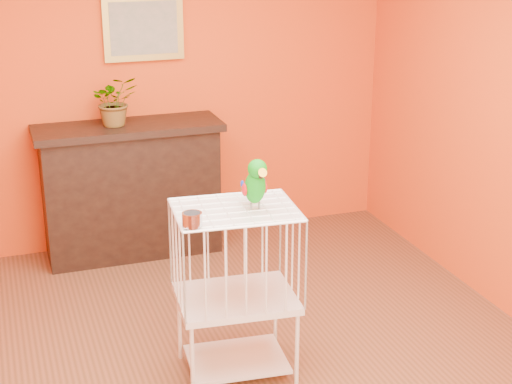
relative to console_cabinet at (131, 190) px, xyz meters
name	(u,v)px	position (x,y,z in m)	size (l,w,h in m)	color
ground	(233,378)	(0.20, -2.00, -0.53)	(4.50, 4.50, 0.00)	brown
room_shell	(230,115)	(0.20, -2.00, 1.05)	(4.50, 4.50, 4.50)	#C94512
console_cabinet	(131,190)	(0.00, 0.00, 0.00)	(1.43, 0.51, 1.06)	black
potted_plant	(115,106)	(-0.08, 0.01, 0.68)	(0.34, 0.38, 0.30)	#26722D
framed_picture	(143,28)	(0.20, 0.21, 1.22)	(0.62, 0.04, 0.50)	#AE953E
birdcage	(236,290)	(0.24, -1.94, 0.01)	(0.71, 0.57, 1.03)	silver
feed_cup	(192,219)	(-0.05, -2.12, 0.54)	(0.11, 0.11, 0.07)	silver
parrot	(255,183)	(0.35, -1.98, 0.65)	(0.15, 0.27, 0.30)	#59544C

